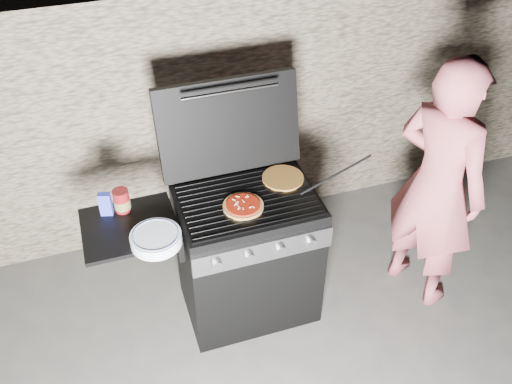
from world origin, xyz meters
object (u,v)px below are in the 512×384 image
object	(u,v)px
sauce_jar	(122,200)
person	(437,186)
gas_grill	(209,265)
pizza_topped	(243,205)

from	to	relation	value
sauce_jar	person	xyz separation A→B (m)	(1.81, -0.31, -0.12)
gas_grill	pizza_topped	xyz separation A→B (m)	(0.21, -0.06, 0.47)
pizza_topped	sauce_jar	xyz separation A→B (m)	(-0.63, 0.20, 0.05)
sauce_jar	person	distance (m)	1.84
sauce_jar	person	world-z (taller)	person
gas_grill	pizza_topped	distance (m)	0.51
pizza_topped	person	world-z (taller)	person
pizza_topped	person	bearing A→B (deg)	-5.41
gas_grill	person	bearing A→B (deg)	-7.05
gas_grill	sauce_jar	world-z (taller)	sauce_jar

